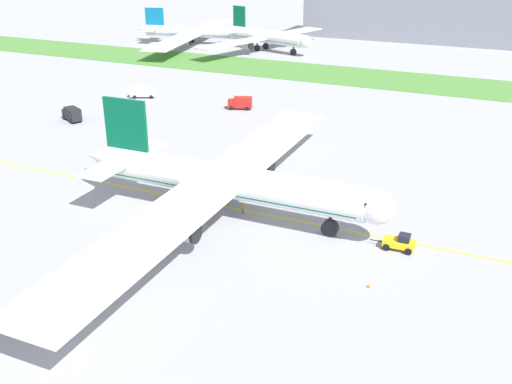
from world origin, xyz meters
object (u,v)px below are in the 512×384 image
parked_airliner_far_left (196,32)px  ground_crew_marshaller_front (243,207)px  parked_airliner_far_centre (266,37)px  pushback_tug (400,242)px  ground_crew_wingwalker_port (96,249)px  traffic_cone_near_nose (369,285)px  service_truck_baggage_loader (240,103)px  airliner_foreground (224,181)px  service_truck_catering_van (72,114)px  service_truck_fuel_bowser (143,92)px

parked_airliner_far_left → ground_crew_marshaller_front: bearing=-57.6°
parked_airliner_far_left → parked_airliner_far_centre: 29.07m
ground_crew_marshaller_front → parked_airliner_far_left: 145.65m
pushback_tug → ground_crew_wingwalker_port: size_ratio=3.40×
traffic_cone_near_nose → service_truck_baggage_loader: 77.22m
airliner_foreground → service_truck_baggage_loader: 56.34m
service_truck_catering_van → service_truck_baggage_loader: bearing=38.8°
traffic_cone_near_nose → pushback_tug: bearing=82.5°
pushback_tug → ground_crew_marshaller_front: bearing=176.9°
traffic_cone_near_nose → parked_airliner_far_centre: parked_airliner_far_centre is taller
pushback_tug → ground_crew_wingwalker_port: (-34.78, -17.62, 0.02)m
ground_crew_wingwalker_port → ground_crew_marshaller_front: ground_crew_marshaller_front is taller
ground_crew_marshaller_front → service_truck_catering_van: bearing=153.9°
ground_crew_wingwalker_port → traffic_cone_near_nose: 34.18m
service_truck_catering_van → parked_airliner_far_centre: parked_airliner_far_centre is taller
traffic_cone_near_nose → parked_airliner_far_left: parked_airliner_far_left is taller
parked_airliner_far_left → service_truck_baggage_loader: bearing=-53.7°
traffic_cone_near_nose → service_truck_baggage_loader: bearing=126.9°
service_truck_baggage_loader → service_truck_catering_van: bearing=-141.2°
service_truck_baggage_loader → parked_airliner_far_left: 90.42m
service_truck_catering_van → parked_airliner_far_centre: size_ratio=0.10×
pushback_tug → service_truck_baggage_loader: service_truck_baggage_loader is taller
service_truck_fuel_bowser → service_truck_catering_van: (-2.65, -22.93, 0.07)m
service_truck_fuel_bowser → service_truck_catering_van: bearing=-96.6°
pushback_tug → parked_airliner_far_left: parked_airliner_far_left is taller
airliner_foreground → parked_airliner_far_centre: airliner_foreground is taller
ground_crew_wingwalker_port → parked_airliner_far_left: size_ratio=0.02×
service_truck_catering_van → parked_airliner_far_left: size_ratio=0.08×
pushback_tug → ground_crew_wingwalker_port: 38.99m
service_truck_catering_van → parked_airliner_far_centre: bearing=87.0°
ground_crew_wingwalker_port → ground_crew_marshaller_front: 22.21m
service_truck_catering_van → traffic_cone_near_nose: bearing=-26.8°
pushback_tug → traffic_cone_near_nose: 10.56m
ground_crew_marshaller_front → parked_airliner_far_centre: 130.52m
pushback_tug → parked_airliner_far_centre: parked_airliner_far_centre is taller
ground_crew_marshaller_front → parked_airliner_far_left: bearing=122.4°
ground_crew_marshaller_front → service_truck_baggage_loader: service_truck_baggage_loader is taller
pushback_tug → ground_crew_wingwalker_port: pushback_tug is taller
traffic_cone_near_nose → service_truck_baggage_loader: size_ratio=0.10×
ground_crew_wingwalker_port → parked_airliner_far_left: bearing=115.1°
parked_airliner_far_left → traffic_cone_near_nose: bearing=-53.5°
ground_crew_marshaller_front → traffic_cone_near_nose: bearing=-28.3°
traffic_cone_near_nose → service_truck_catering_van: bearing=153.2°
airliner_foreground → service_truck_fuel_bowser: bearing=133.9°
pushback_tug → parked_airliner_far_left: bearing=129.2°
airliner_foreground → traffic_cone_near_nose: (23.98, -10.19, -5.01)m
ground_crew_wingwalker_port → parked_airliner_far_left: 156.62m
airliner_foreground → service_truck_fuel_bowser: airliner_foreground is taller
ground_crew_wingwalker_port → service_truck_baggage_loader: service_truck_baggage_loader is taller
ground_crew_wingwalker_port → service_truck_fuel_bowser: (-39.63, 68.27, 0.50)m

